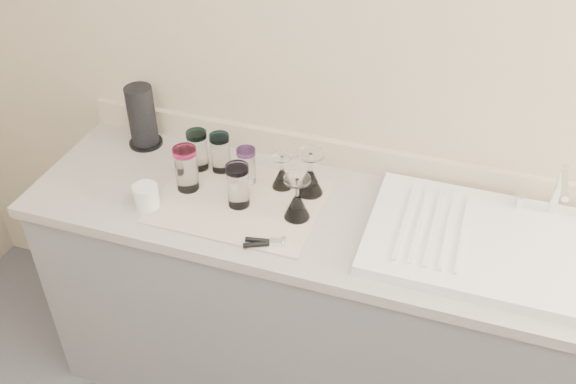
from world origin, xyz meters
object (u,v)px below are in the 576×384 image
(tumbler_purple, at_px, (246,166))
(can_opener, at_px, (265,242))
(tumbler_lavender, at_px, (238,185))
(white_mug, at_px, (146,196))
(goblet_back_right, at_px, (310,179))
(tumbler_cyan, at_px, (220,152))
(sink_unit, at_px, (502,245))
(tumbler_teal, at_px, (198,150))
(goblet_back_left, at_px, (282,176))
(goblet_front_right, at_px, (297,204))
(paper_towel_roll, at_px, (142,117))
(tumbler_magenta, at_px, (186,168))

(tumbler_purple, relative_size, can_opener, 1.02)
(tumbler_lavender, xyz_separation_m, white_mug, (-0.29, -0.10, -0.04))
(white_mug, bearing_deg, goblet_back_right, 25.73)
(tumbler_cyan, height_order, can_opener, tumbler_cyan)
(sink_unit, relative_size, tumbler_teal, 5.57)
(goblet_back_left, distance_m, can_opener, 0.31)
(goblet_back_right, relative_size, goblet_front_right, 1.06)
(tumbler_teal, bearing_deg, paper_towel_roll, 161.84)
(goblet_back_right, bearing_deg, tumbler_purple, -177.70)
(tumbler_magenta, distance_m, tumbler_lavender, 0.20)
(tumbler_purple, bearing_deg, goblet_back_left, 5.50)
(tumbler_purple, height_order, paper_towel_roll, paper_towel_roll)
(tumbler_purple, relative_size, goblet_front_right, 0.86)
(sink_unit, relative_size, tumbler_cyan, 5.75)
(tumbler_magenta, bearing_deg, paper_towel_roll, 142.95)
(paper_towel_roll, bearing_deg, tumbler_cyan, -11.99)
(tumbler_lavender, bearing_deg, paper_towel_roll, 153.44)
(tumbler_purple, bearing_deg, tumbler_teal, 172.35)
(white_mug, xyz_separation_m, paper_towel_roll, (-0.19, 0.34, 0.07))
(can_opener, relative_size, white_mug, 1.04)
(goblet_back_right, distance_m, white_mug, 0.55)
(goblet_back_left, xyz_separation_m, can_opener, (0.05, -0.30, -0.03))
(tumbler_lavender, xyz_separation_m, goblet_back_left, (0.10, 0.14, -0.04))
(tumbler_teal, height_order, white_mug, tumbler_teal)
(tumbler_purple, distance_m, can_opener, 0.34)
(tumbler_teal, bearing_deg, tumbler_purple, -7.65)
(tumbler_lavender, height_order, can_opener, tumbler_lavender)
(can_opener, bearing_deg, paper_towel_roll, 147.53)
(paper_towel_roll, bearing_deg, sink_unit, -8.04)
(goblet_back_right, bearing_deg, can_opener, -99.99)
(tumbler_teal, bearing_deg, tumbler_cyan, 9.49)
(tumbler_purple, relative_size, tumbler_lavender, 0.86)
(white_mug, relative_size, paper_towel_roll, 0.52)
(can_opener, xyz_separation_m, white_mug, (-0.44, 0.06, 0.03))
(sink_unit, distance_m, paper_towel_roll, 1.35)
(tumbler_cyan, bearing_deg, paper_towel_roll, 168.01)
(tumbler_cyan, bearing_deg, tumbler_teal, -170.51)
(goblet_back_right, relative_size, can_opener, 1.25)
(sink_unit, bearing_deg, goblet_front_right, -175.24)
(tumbler_magenta, height_order, paper_towel_roll, paper_towel_roll)
(tumbler_teal, height_order, tumbler_purple, tumbler_teal)
(goblet_back_left, bearing_deg, tumbler_purple, -174.50)
(tumbler_teal, xyz_separation_m, paper_towel_roll, (-0.26, 0.09, 0.03))
(tumbler_teal, distance_m, white_mug, 0.27)
(sink_unit, bearing_deg, tumbler_purple, 175.09)
(tumbler_teal, height_order, tumbler_cyan, tumbler_teal)
(goblet_back_right, bearing_deg, goblet_back_left, 178.29)
(tumbler_cyan, bearing_deg, tumbler_magenta, -114.92)
(tumbler_teal, distance_m, tumbler_purple, 0.20)
(tumbler_teal, relative_size, white_mug, 1.18)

